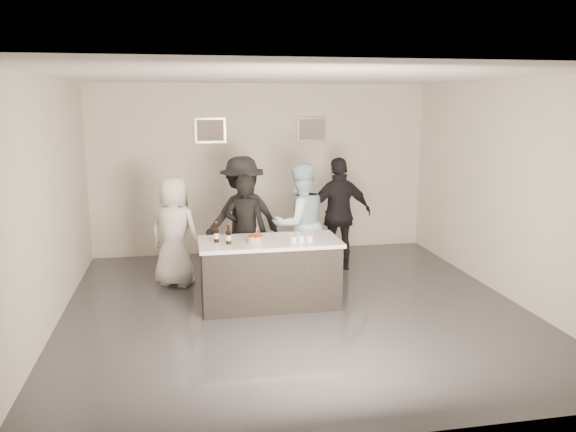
% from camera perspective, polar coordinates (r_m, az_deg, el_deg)
% --- Properties ---
extents(floor, '(6.00, 6.00, 0.00)m').
position_cam_1_polar(floor, '(7.56, 0.72, -9.33)').
color(floor, '#3D3D42').
rests_on(floor, ground).
extents(ceiling, '(6.00, 6.00, 0.00)m').
position_cam_1_polar(ceiling, '(7.06, 0.78, 14.04)').
color(ceiling, white).
extents(wall_back, '(6.00, 0.04, 3.00)m').
position_cam_1_polar(wall_back, '(10.09, -2.66, 4.76)').
color(wall_back, silver).
rests_on(wall_back, ground).
extents(wall_front, '(6.00, 0.04, 3.00)m').
position_cam_1_polar(wall_front, '(4.33, 8.71, -4.63)').
color(wall_front, silver).
rests_on(wall_front, ground).
extents(wall_left, '(0.04, 6.00, 3.00)m').
position_cam_1_polar(wall_left, '(7.20, -23.37, 1.04)').
color(wall_left, silver).
rests_on(wall_left, ground).
extents(wall_right, '(0.04, 6.00, 3.00)m').
position_cam_1_polar(wall_right, '(8.29, 21.54, 2.47)').
color(wall_right, silver).
rests_on(wall_right, ground).
extents(picture_left, '(0.54, 0.04, 0.44)m').
position_cam_1_polar(picture_left, '(9.91, -7.89, 8.61)').
color(picture_left, '#B2B2B7').
rests_on(picture_left, wall_back).
extents(picture_right, '(0.54, 0.04, 0.44)m').
position_cam_1_polar(picture_right, '(10.16, 2.41, 8.78)').
color(picture_right, '#B2B2B7').
rests_on(picture_right, wall_back).
extents(bar_counter, '(1.86, 0.86, 0.90)m').
position_cam_1_polar(bar_counter, '(7.54, -1.87, -5.77)').
color(bar_counter, white).
rests_on(bar_counter, ground).
extents(cake, '(0.20, 0.20, 0.07)m').
position_cam_1_polar(cake, '(7.30, -3.37, -2.40)').
color(cake, orange).
rests_on(cake, bar_counter).
extents(beer_bottle_a, '(0.07, 0.07, 0.26)m').
position_cam_1_polar(beer_bottle_a, '(7.33, -7.29, -1.67)').
color(beer_bottle_a, black).
rests_on(beer_bottle_a, bar_counter).
extents(beer_bottle_b, '(0.07, 0.07, 0.26)m').
position_cam_1_polar(beer_bottle_b, '(7.21, -6.06, -1.86)').
color(beer_bottle_b, black).
rests_on(beer_bottle_b, bar_counter).
extents(tumbler_cluster, '(0.30, 0.30, 0.08)m').
position_cam_1_polar(tumbler_cluster, '(7.42, 1.21, -2.13)').
color(tumbler_cluster, orange).
rests_on(tumbler_cluster, bar_counter).
extents(candles, '(0.24, 0.08, 0.01)m').
position_cam_1_polar(candles, '(7.13, -3.33, -3.02)').
color(candles, pink).
rests_on(candles, bar_counter).
extents(person_main_black, '(0.72, 0.59, 1.69)m').
position_cam_1_polar(person_main_black, '(8.09, -4.32, -1.68)').
color(person_main_black, black).
rests_on(person_main_black, ground).
extents(person_main_blue, '(1.04, 0.91, 1.82)m').
position_cam_1_polar(person_main_blue, '(8.33, 1.19, -0.81)').
color(person_main_blue, '#B8E5F1').
rests_on(person_main_blue, ground).
extents(person_guest_left, '(0.95, 0.85, 1.63)m').
position_cam_1_polar(person_guest_left, '(8.41, -11.46, -1.57)').
color(person_guest_left, silver).
rests_on(person_guest_left, ground).
extents(person_guest_right, '(1.10, 0.53, 1.83)m').
position_cam_1_polar(person_guest_right, '(9.06, 5.24, 0.19)').
color(person_guest_right, black).
rests_on(person_guest_right, ground).
extents(person_guest_back, '(1.36, 1.00, 1.88)m').
position_cam_1_polar(person_guest_back, '(8.68, -4.64, -0.13)').
color(person_guest_back, black).
rests_on(person_guest_back, ground).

